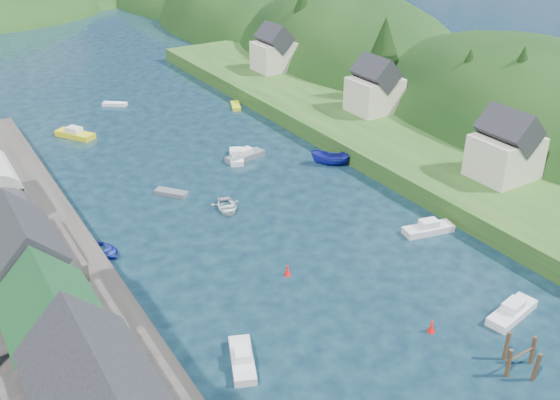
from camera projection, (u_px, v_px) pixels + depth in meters
ground at (193, 162)px, 83.10m from camera, size 600.00×600.00×0.00m
hillside_right at (346, 105)px, 126.41m from camera, size 36.00×245.56×48.00m
far_hills at (20, 48)px, 182.08m from camera, size 103.00×68.00×44.00m
hill_trees at (150, 54)px, 89.66m from camera, size 91.58×146.29×11.55m
quay_left at (74, 349)px, 48.81m from camera, size 12.00×110.00×2.00m
terrace_right at (387, 140)px, 86.71m from camera, size 16.00×120.00×2.40m
right_bank_cottages at (368, 89)px, 92.24m from camera, size 9.00×59.24×8.41m
piling_cluster_far at (520, 359)px, 47.65m from camera, size 3.32×3.08×3.27m
channel_buoy_near at (432, 327)px, 51.93m from camera, size 0.70×0.70×1.10m
channel_buoy_far at (287, 271)px, 59.34m from camera, size 0.70×0.70×1.10m
moored_boats at (303, 254)px, 61.75m from camera, size 36.35×94.37×2.19m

